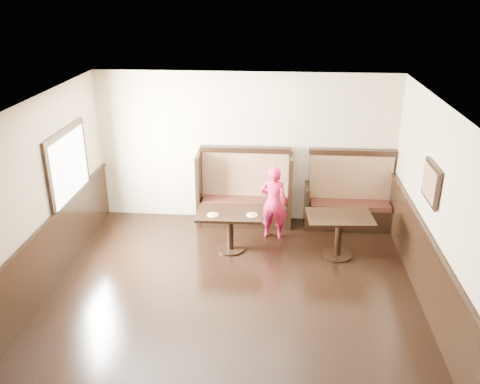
# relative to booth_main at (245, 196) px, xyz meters

# --- Properties ---
(ground) EXTENTS (7.00, 7.00, 0.00)m
(ground) POSITION_rel_booth_main_xyz_m (0.00, -3.30, -0.53)
(ground) COLOR black
(ground) RESTS_ON ground
(room_shell) EXTENTS (7.00, 7.00, 7.00)m
(room_shell) POSITION_rel_booth_main_xyz_m (-0.30, -3.01, 0.14)
(room_shell) COLOR tan
(room_shell) RESTS_ON ground
(booth_main) EXTENTS (1.75, 0.72, 1.45)m
(booth_main) POSITION_rel_booth_main_xyz_m (0.00, 0.00, 0.00)
(booth_main) COLOR black
(booth_main) RESTS_ON ground
(booth_neighbor) EXTENTS (1.65, 0.72, 1.45)m
(booth_neighbor) POSITION_rel_booth_main_xyz_m (1.95, -0.00, -0.05)
(booth_neighbor) COLOR black
(booth_neighbor) RESTS_ON ground
(table_main) EXTENTS (1.12, 0.71, 0.70)m
(table_main) POSITION_rel_booth_main_xyz_m (-0.16, -1.12, 0.01)
(table_main) COLOR black
(table_main) RESTS_ON ground
(table_neighbor) EXTENTS (1.10, 0.76, 0.73)m
(table_neighbor) POSITION_rel_booth_main_xyz_m (1.64, -1.19, 0.02)
(table_neighbor) COLOR black
(table_neighbor) RESTS_ON ground
(child) EXTENTS (0.54, 0.40, 1.34)m
(child) POSITION_rel_booth_main_xyz_m (0.55, -0.59, 0.14)
(child) COLOR #BD143C
(child) RESTS_ON ground
(pizza_plate_left) EXTENTS (0.19, 0.19, 0.03)m
(pizza_plate_left) POSITION_rel_booth_main_xyz_m (-0.44, -1.26, 0.19)
(pizza_plate_left) COLOR white
(pizza_plate_left) RESTS_ON table_main
(pizza_plate_right) EXTENTS (0.19, 0.19, 0.03)m
(pizza_plate_right) POSITION_rel_booth_main_xyz_m (0.21, -1.21, 0.19)
(pizza_plate_right) COLOR white
(pizza_plate_right) RESTS_ON table_main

